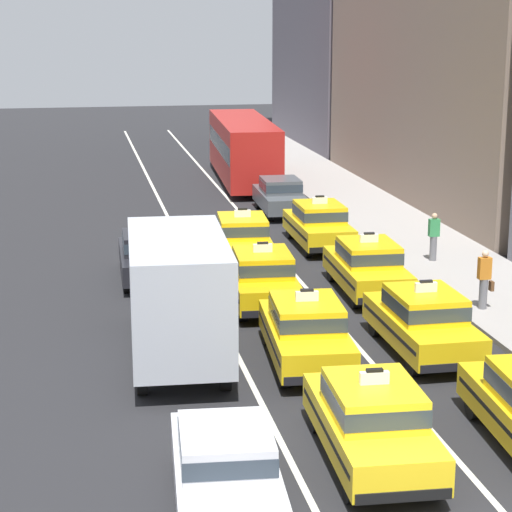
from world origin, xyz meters
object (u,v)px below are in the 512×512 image
Objects in this scene: taxi_center_third at (262,277)px; pedestrian_mid_block at (434,236)px; sedan_left_third at (148,255)px; taxi_center_nearest at (372,420)px; taxi_right_third at (367,266)px; taxi_right_fourth at (319,224)px; taxi_right_second at (423,320)px; bus_right_sixth at (243,147)px; sedan_right_fifth at (280,195)px; sedan_left_nearest at (226,467)px; box_truck_left_second at (177,290)px; taxi_center_fourth at (242,238)px; taxi_center_second at (306,330)px; pedestrian_near_crosswalk at (484,279)px.

pedestrian_mid_block is at bearing 28.85° from taxi_center_third.
taxi_center_nearest is at bearing -77.54° from sedan_left_third.
taxi_right_third and taxi_right_fourth have the same top height.
bus_right_sixth is at bearing 89.90° from taxi_right_second.
taxi_center_third is 1.07× the size of sedan_right_fifth.
sedan_left_nearest is 0.95× the size of taxi_center_third.
taxi_center_nearest is 2.78× the size of pedestrian_mid_block.
sedan_left_third is at bearing -178.82° from pedestrian_mid_block.
box_truck_left_second is 1.52× the size of taxi_center_third.
taxi_center_third is at bearing -151.15° from pedestrian_mid_block.
taxi_center_fourth reaches higher than sedan_left_third.
taxi_center_nearest is at bearing -118.49° from taxi_right_second.
taxi_center_third is 5.87m from taxi_right_second.
taxi_center_second is 18.71m from sedan_right_fifth.
taxi_center_nearest is at bearing 24.81° from sedan_left_nearest.
pedestrian_near_crosswalk reaches higher than pedestrian_mid_block.
taxi_right_third is (6.54, -2.85, 0.03)m from sedan_left_third.
taxi_center_second is at bearing -105.66° from taxi_right_fourth.
taxi_right_second is 2.63× the size of pedestrian_near_crosswalk.
taxi_center_second is 11.07m from pedestrian_mid_block.
taxi_right_second is 5.59m from taxi_right_third.
taxi_center_second is at bearing 66.15° from sedan_left_nearest.
box_truck_left_second reaches higher than taxi_right_second.
taxi_center_nearest is (3.15, -14.25, 0.03)m from sedan_left_third.
taxi_center_nearest is at bearing -90.47° from taxi_center_second.
sedan_left_third is 7.13m from taxi_right_third.
taxi_right_third is 3.77m from pedestrian_near_crosswalk.
taxi_center_second reaches higher than sedan_left_nearest.
box_truck_left_second is 7.36m from taxi_center_nearest.
box_truck_left_second reaches higher than bus_right_sixth.
taxi_center_third is at bearing -48.49° from sedan_left_third.
sedan_left_nearest is 2.65× the size of pedestrian_mid_block.
taxi_right_second reaches higher than sedan_left_third.
taxi_right_third is 1.01× the size of taxi_right_fourth.
taxi_right_fourth is at bearing -88.86° from sedan_right_fifth.
sedan_left_third is 19.37m from bus_right_sixth.
bus_right_sixth reaches higher than sedan_left_third.
bus_right_sixth is at bearing 84.37° from taxi_center_nearest.
taxi_center_third is 13.70m from sedan_right_fifth.
box_truck_left_second is 1.55× the size of taxi_right_second.
pedestrian_mid_block is (3.23, -3.31, 0.12)m from taxi_right_fourth.
sedan_left_third is 2.60× the size of pedestrian_mid_block.
taxi_right_second is at bearing -73.93° from taxi_center_fourth.
pedestrian_near_crosswalk is (2.68, -2.65, 0.14)m from taxi_right_third.
taxi_center_third is 5.17m from taxi_center_fourth.
sedan_left_third is at bearing 110.26° from taxi_center_second.
sedan_left_nearest is 2.55× the size of pedestrian_near_crosswalk.
pedestrian_near_crosswalk reaches higher than sedan_left_nearest.
taxi_right_second is at bearing -90.54° from sedan_right_fifth.
sedan_left_third is (-0.10, 15.66, 0.00)m from sedan_left_nearest.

